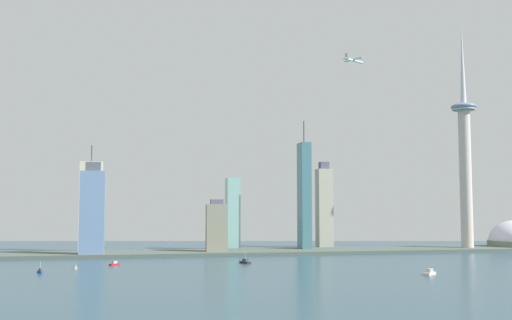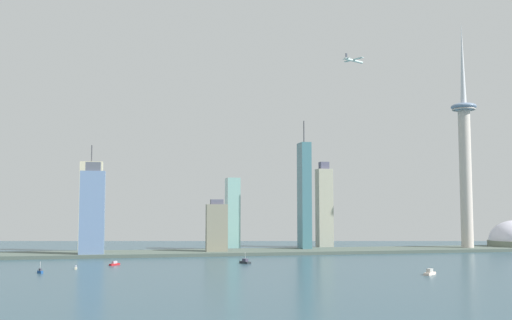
{
  "view_description": "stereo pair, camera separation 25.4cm",
  "coord_description": "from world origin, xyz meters",
  "px_view_note": "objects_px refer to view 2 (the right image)",
  "views": [
    {
      "loc": [
        -104.22,
        -234.38,
        54.3
      ],
      "look_at": [
        34.26,
        446.07,
        111.1
      ],
      "focal_mm": 41.78,
      "sensor_mm": 36.0,
      "label": 1
    },
    {
      "loc": [
        -103.97,
        -234.44,
        54.3
      ],
      "look_at": [
        34.26,
        446.07,
        111.1
      ],
      "focal_mm": 41.78,
      "sensor_mm": 36.0,
      "label": 2
    }
  ],
  "objects_px": {
    "skyscraper_6": "(233,214)",
    "skyscraper_3": "(91,206)",
    "airplane": "(354,60)",
    "observation_tower": "(465,152)",
    "skyscraper_5": "(304,197)",
    "boat_0": "(76,268)",
    "boat_6": "(115,264)",
    "boat_2": "(430,273)",
    "skyscraper_4": "(324,207)",
    "skyscraper_1": "(217,228)",
    "skyscraper_2": "(92,212)",
    "boat_3": "(40,271)",
    "boat_5": "(245,262)"
  },
  "relations": [
    {
      "from": "skyscraper_6",
      "to": "skyscraper_3",
      "type": "bearing_deg",
      "value": 178.21
    },
    {
      "from": "airplane",
      "to": "observation_tower",
      "type": "bearing_deg",
      "value": -2.56
    },
    {
      "from": "skyscraper_5",
      "to": "boat_0",
      "type": "xyz_separation_m",
      "value": [
        -263.8,
        -174.22,
        -68.25
      ]
    },
    {
      "from": "skyscraper_6",
      "to": "boat_6",
      "type": "distance_m",
      "value": 240.38
    },
    {
      "from": "skyscraper_3",
      "to": "boat_0",
      "type": "distance_m",
      "value": 230.67
    },
    {
      "from": "observation_tower",
      "to": "boat_2",
      "type": "height_order",
      "value": "observation_tower"
    },
    {
      "from": "observation_tower",
      "to": "boat_2",
      "type": "bearing_deg",
      "value": -126.38
    },
    {
      "from": "skyscraper_3",
      "to": "skyscraper_4",
      "type": "distance_m",
      "value": 314.44
    },
    {
      "from": "skyscraper_1",
      "to": "airplane",
      "type": "distance_m",
      "value": 251.81
    },
    {
      "from": "boat_6",
      "to": "observation_tower",
      "type": "bearing_deg",
      "value": 144.8
    },
    {
      "from": "skyscraper_4",
      "to": "skyscraper_6",
      "type": "relative_size",
      "value": 1.26
    },
    {
      "from": "skyscraper_1",
      "to": "skyscraper_5",
      "type": "xyz_separation_m",
      "value": [
        117.08,
        29.78,
        38.77
      ]
    },
    {
      "from": "skyscraper_5",
      "to": "skyscraper_6",
      "type": "relative_size",
      "value": 1.77
    },
    {
      "from": "skyscraper_2",
      "to": "skyscraper_6",
      "type": "distance_m",
      "value": 194.68
    },
    {
      "from": "skyscraper_1",
      "to": "skyscraper_4",
      "type": "xyz_separation_m",
      "value": [
        163.3,
        90.2,
        25.83
      ]
    },
    {
      "from": "skyscraper_3",
      "to": "skyscraper_6",
      "type": "height_order",
      "value": "skyscraper_3"
    },
    {
      "from": "boat_3",
      "to": "boat_6",
      "type": "distance_m",
      "value": 84.56
    },
    {
      "from": "skyscraper_1",
      "to": "skyscraper_6",
      "type": "bearing_deg",
      "value": 67.14
    },
    {
      "from": "skyscraper_3",
      "to": "skyscraper_6",
      "type": "bearing_deg",
      "value": -1.79
    },
    {
      "from": "skyscraper_6",
      "to": "boat_2",
      "type": "xyz_separation_m",
      "value": [
        111.94,
        -323.06,
        -45.53
      ]
    },
    {
      "from": "boat_0",
      "to": "boat_5",
      "type": "relative_size",
      "value": 0.4
    },
    {
      "from": "skyscraper_3",
      "to": "skyscraper_4",
      "type": "xyz_separation_m",
      "value": [
        314.25,
        10.87,
        -0.52
      ]
    },
    {
      "from": "observation_tower",
      "to": "skyscraper_5",
      "type": "height_order",
      "value": "observation_tower"
    },
    {
      "from": "boat_0",
      "to": "boat_3",
      "type": "xyz_separation_m",
      "value": [
        -26.35,
        -28.53,
        0.2
      ]
    },
    {
      "from": "observation_tower",
      "to": "boat_3",
      "type": "distance_m",
      "value": 548.84
    },
    {
      "from": "skyscraper_4",
      "to": "skyscraper_6",
      "type": "height_order",
      "value": "skyscraper_4"
    },
    {
      "from": "skyscraper_1",
      "to": "boat_3",
      "type": "relative_size",
      "value": 6.6
    },
    {
      "from": "skyscraper_2",
      "to": "boat_5",
      "type": "relative_size",
      "value": 6.76
    },
    {
      "from": "boat_2",
      "to": "boat_6",
      "type": "height_order",
      "value": "boat_2"
    },
    {
      "from": "boat_6",
      "to": "airplane",
      "type": "bearing_deg",
      "value": 136.21
    },
    {
      "from": "skyscraper_4",
      "to": "skyscraper_5",
      "type": "height_order",
      "value": "skyscraper_5"
    },
    {
      "from": "skyscraper_4",
      "to": "boat_0",
      "type": "xyz_separation_m",
      "value": [
        -310.02,
        -234.64,
        -55.31
      ]
    },
    {
      "from": "skyscraper_4",
      "to": "airplane",
      "type": "xyz_separation_m",
      "value": [
        -20.72,
        -174.87,
        163.66
      ]
    },
    {
      "from": "skyscraper_6",
      "to": "skyscraper_2",
      "type": "bearing_deg",
      "value": -153.05
    },
    {
      "from": "boat_6",
      "to": "skyscraper_4",
      "type": "bearing_deg",
      "value": 166.18
    },
    {
      "from": "skyscraper_2",
      "to": "boat_3",
      "type": "height_order",
      "value": "skyscraper_2"
    },
    {
      "from": "skyscraper_2",
      "to": "airplane",
      "type": "xyz_separation_m",
      "value": [
        285.05,
        -70.07,
        170.17
      ]
    },
    {
      "from": "boat_5",
      "to": "skyscraper_6",
      "type": "bearing_deg",
      "value": 153.79
    },
    {
      "from": "skyscraper_2",
      "to": "boat_0",
      "type": "bearing_deg",
      "value": -91.88
    },
    {
      "from": "boat_0",
      "to": "boat_5",
      "type": "xyz_separation_m",
      "value": [
        159.39,
        25.61,
        0.36
      ]
    },
    {
      "from": "skyscraper_5",
      "to": "boat_0",
      "type": "distance_m",
      "value": 323.42
    },
    {
      "from": "boat_0",
      "to": "boat_6",
      "type": "distance_m",
      "value": 45.74
    },
    {
      "from": "observation_tower",
      "to": "skyscraper_5",
      "type": "xyz_separation_m",
      "value": [
        -213.16,
        25.06,
        -59.73
      ]
    },
    {
      "from": "boat_2",
      "to": "skyscraper_1",
      "type": "bearing_deg",
      "value": -102.65
    },
    {
      "from": "skyscraper_4",
      "to": "boat_6",
      "type": "bearing_deg",
      "value": -143.84
    },
    {
      "from": "skyscraper_3",
      "to": "boat_0",
      "type": "xyz_separation_m",
      "value": [
        4.23,
        -223.77,
        -55.83
      ]
    },
    {
      "from": "boat_0",
      "to": "skyscraper_4",
      "type": "bearing_deg",
      "value": -53.83
    },
    {
      "from": "skyscraper_5",
      "to": "boat_0",
      "type": "relative_size",
      "value": 26.42
    },
    {
      "from": "boat_2",
      "to": "boat_5",
      "type": "bearing_deg",
      "value": -87.53
    },
    {
      "from": "skyscraper_2",
      "to": "boat_5",
      "type": "height_order",
      "value": "skyscraper_2"
    }
  ]
}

